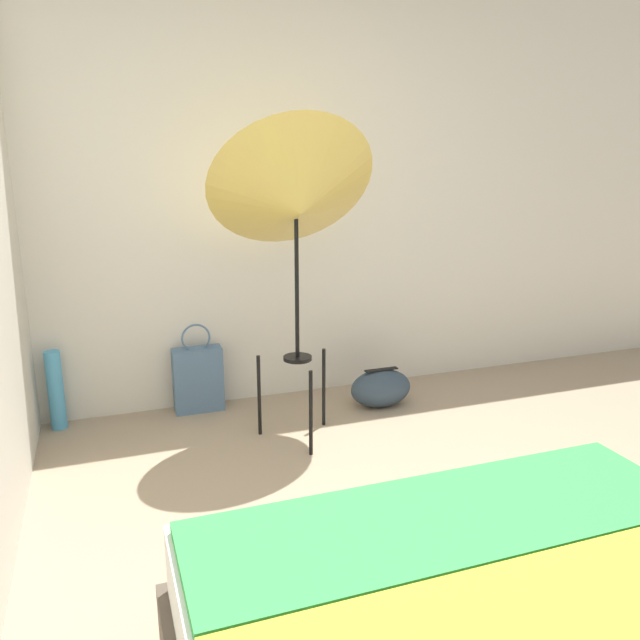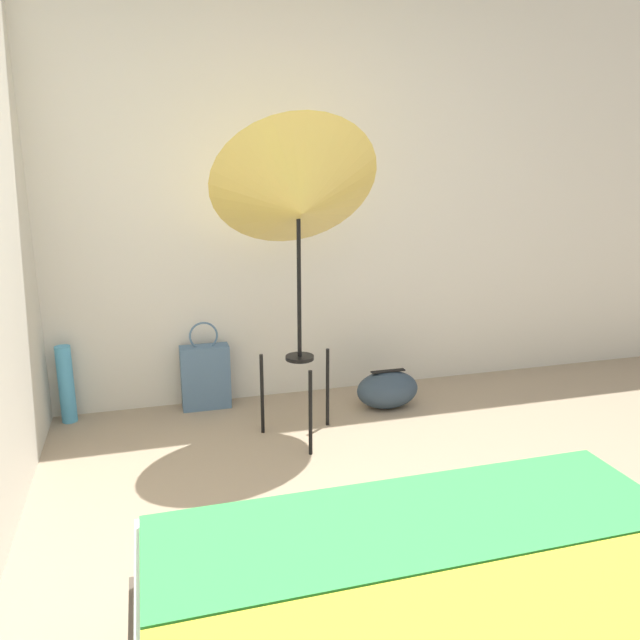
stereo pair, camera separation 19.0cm
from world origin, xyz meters
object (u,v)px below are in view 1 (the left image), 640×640
(tote_bag, at_px, (198,379))
(duffel_bag, at_px, (381,388))
(paper_roll, at_px, (56,390))
(photo_umbrella, at_px, (296,199))

(tote_bag, distance_m, duffel_bag, 1.12)
(tote_bag, distance_m, paper_roll, 0.80)
(duffel_bag, xyz_separation_m, paper_roll, (-1.87, 0.32, 0.11))
(photo_umbrella, bearing_deg, tote_bag, 128.67)
(photo_umbrella, distance_m, paper_roll, 1.74)
(tote_bag, bearing_deg, photo_umbrella, -51.33)
(duffel_bag, relative_size, paper_roll, 0.85)
(duffel_bag, bearing_deg, paper_roll, 170.34)
(photo_umbrella, relative_size, paper_roll, 3.73)
(photo_umbrella, xyz_separation_m, tote_bag, (-0.45, 0.57, -1.09))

